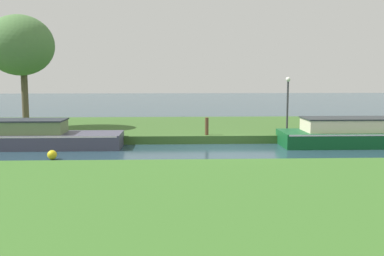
{
  "coord_description": "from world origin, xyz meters",
  "views": [
    {
      "loc": [
        -2.44,
        -19.91,
        3.45
      ],
      "look_at": [
        -1.58,
        1.2,
        0.9
      ],
      "focal_mm": 42.2,
      "sensor_mm": 36.0,
      "label": 1
    }
  ],
  "objects_px": {
    "slate_narrowboat": "(16,135)",
    "mooring_post_near": "(207,126)",
    "lamp_post": "(288,98)",
    "forest_barge": "(358,133)",
    "channel_buoy": "(52,155)",
    "willow_tree_left": "(20,46)"
  },
  "relations": [
    {
      "from": "slate_narrowboat",
      "to": "mooring_post_near",
      "type": "distance_m",
      "value": 9.09
    },
    {
      "from": "slate_narrowboat",
      "to": "lamp_post",
      "type": "bearing_deg",
      "value": 8.29
    },
    {
      "from": "slate_narrowboat",
      "to": "lamp_post",
      "type": "xyz_separation_m",
      "value": [
        13.24,
        1.93,
        1.59
      ]
    },
    {
      "from": "forest_barge",
      "to": "mooring_post_near",
      "type": "relative_size",
      "value": 8.15
    },
    {
      "from": "lamp_post",
      "to": "channel_buoy",
      "type": "bearing_deg",
      "value": -155.66
    },
    {
      "from": "willow_tree_left",
      "to": "lamp_post",
      "type": "relative_size",
      "value": 2.17
    },
    {
      "from": "willow_tree_left",
      "to": "channel_buoy",
      "type": "height_order",
      "value": "willow_tree_left"
    },
    {
      "from": "slate_narrowboat",
      "to": "channel_buoy",
      "type": "distance_m",
      "value": 3.86
    },
    {
      "from": "forest_barge",
      "to": "slate_narrowboat",
      "type": "distance_m",
      "value": 16.19
    },
    {
      "from": "slate_narrowboat",
      "to": "channel_buoy",
      "type": "relative_size",
      "value": 23.47
    },
    {
      "from": "slate_narrowboat",
      "to": "willow_tree_left",
      "type": "relative_size",
      "value": 1.45
    },
    {
      "from": "slate_narrowboat",
      "to": "mooring_post_near",
      "type": "height_order",
      "value": "slate_narrowboat"
    },
    {
      "from": "lamp_post",
      "to": "channel_buoy",
      "type": "xyz_separation_m",
      "value": [
        -10.8,
        -4.89,
        -2.02
      ]
    },
    {
      "from": "willow_tree_left",
      "to": "lamp_post",
      "type": "height_order",
      "value": "willow_tree_left"
    },
    {
      "from": "forest_barge",
      "to": "mooring_post_near",
      "type": "xyz_separation_m",
      "value": [
        -7.18,
        1.19,
        0.24
      ]
    },
    {
      "from": "slate_narrowboat",
      "to": "channel_buoy",
      "type": "xyz_separation_m",
      "value": [
        2.44,
        -2.96,
        -0.43
      ]
    },
    {
      "from": "forest_barge",
      "to": "mooring_post_near",
      "type": "bearing_deg",
      "value": 170.59
    },
    {
      "from": "mooring_post_near",
      "to": "channel_buoy",
      "type": "distance_m",
      "value": 7.8
    },
    {
      "from": "willow_tree_left",
      "to": "lamp_post",
      "type": "xyz_separation_m",
      "value": [
        14.3,
        -2.41,
        -2.75
      ]
    },
    {
      "from": "mooring_post_near",
      "to": "slate_narrowboat",
      "type": "bearing_deg",
      "value": -172.48
    },
    {
      "from": "lamp_post",
      "to": "mooring_post_near",
      "type": "height_order",
      "value": "lamp_post"
    },
    {
      "from": "forest_barge",
      "to": "lamp_post",
      "type": "relative_size",
      "value": 2.48
    }
  ]
}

